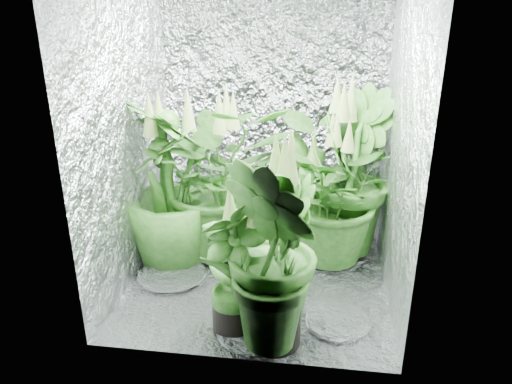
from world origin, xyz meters
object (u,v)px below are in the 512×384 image
Objects in this scene: plant_a at (219,178)px; plant_e at (327,195)px; plant_b at (306,196)px; plant_d at (169,187)px; plant_g at (275,254)px; circulation_fan at (354,233)px; plant_f at (235,267)px; plant_c at (351,175)px.

plant_a is 0.72m from plant_e.
plant_a is at bearing -165.67° from plant_b.
plant_b is 0.26m from plant_e.
plant_d is 1.06m from plant_g.
circulation_fan is (0.46, 1.07, -0.39)m from plant_g.
plant_a is 1.03m from circulation_fan.
plant_e is 0.46m from circulation_fan.
plant_b is 1.00× the size of plant_f.
plant_d is at bearing 129.24° from plant_f.
plant_a reaches higher than circulation_fan.
plant_a is at bearing 170.65° from circulation_fan.
plant_c reaches higher than plant_a.
plant_g is (-0.11, -1.07, 0.13)m from plant_b.
plant_c is at bearing 16.53° from plant_d.
plant_e reaches higher than plant_b.
plant_c is (0.30, 0.01, 0.17)m from plant_b.
plant_f is 1.23m from circulation_fan.
circulation_fan is at bearing -10.92° from plant_c.
plant_f is (-0.62, -1.01, -0.17)m from plant_c.
plant_d is 3.78× the size of circulation_fan.
plant_c is at bearing 1.36° from plant_b.
plant_d is at bearing -163.47° from plant_c.
plant_d is 0.87m from plant_f.
plant_d reaches higher than plant_a.
plant_b is 0.34m from plant_c.
plant_g is at bearing -18.47° from plant_f.
plant_b is at bearing 14.33° from plant_a.
plant_a is 1.42× the size of plant_f.
plant_b reaches higher than plant_f.
circulation_fan is at bearing 42.84° from plant_e.
plant_d is at bearing -146.38° from plant_a.
plant_f is at bearing -107.89° from plant_b.
plant_f is 2.79× the size of circulation_fan.
plant_e is 0.91m from plant_g.
plant_b is 0.74× the size of plant_d.
plant_a is 1.41× the size of plant_b.
plant_f is 0.77× the size of plant_g.
plant_e reaches higher than plant_f.
plant_e is 3.30× the size of circulation_fan.
plant_a reaches higher than plant_f.
plant_c is 0.27m from plant_e.
plant_e is at bearing -126.99° from plant_c.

